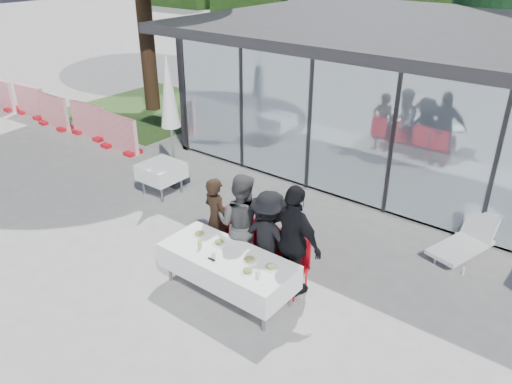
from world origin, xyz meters
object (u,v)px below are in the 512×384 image
diner_b (241,223)px  dining_table (227,266)px  plate_a (199,234)px  diner_a (216,219)px  construction_barriers (56,113)px  plate_c (250,259)px  market_umbrella (169,102)px  diner_chair_a (219,230)px  juice_bottle (200,244)px  spare_table_left (161,171)px  lounger (466,241)px  diner_chair_c (271,252)px  plate_b (219,242)px  diner_chair_d (295,262)px  diner_chair_b (244,240)px  diner_c (269,238)px  plate_extra (248,271)px  folded_eyeglasses (211,259)px  diner_d (294,241)px  plate_d (271,267)px

diner_b → dining_table: bearing=95.6°
plate_a → diner_a: bearing=100.6°
construction_barriers → plate_c: bearing=-16.1°
market_umbrella → diner_chair_a: bearing=-29.7°
juice_bottle → spare_table_left: juice_bottle is taller
diner_b → market_umbrella: size_ratio=0.61×
dining_table → spare_table_left: 4.01m
market_umbrella → lounger: (6.43, 1.21, -1.74)m
diner_chair_c → plate_a: bearing=-151.0°
plate_b → plate_a: bearing=-179.4°
plate_c → market_umbrella: 4.90m
diner_chair_d → market_umbrella: size_ratio=0.33×
diner_chair_a → plate_b: bearing=-47.0°
diner_chair_b → diner_chair_d: (1.07, 0.00, 0.00)m
diner_a → plate_a: size_ratio=6.64×
diner_chair_c → diner_chair_d: (0.49, 0.00, 0.00)m
diner_c → plate_extra: 0.90m
dining_table → plate_a: bearing=168.1°
folded_eyeglasses → spare_table_left: (-3.47, 2.08, -0.20)m
diner_chair_b → diner_d: (1.07, -0.05, 0.42)m
diner_chair_b → diner_chair_d: bearing=0.0°
dining_table → folded_eyeglasses: (-0.10, -0.25, 0.22)m
market_umbrella → lounger: size_ratio=2.08×
diner_d → lounger: 3.54m
spare_table_left → plate_b: bearing=-27.1°
plate_a → plate_extra: bearing=-14.0°
plate_d → plate_extra: 0.37m
diner_chair_d → plate_c: 0.81m
plate_a → plate_extra: 1.36m
construction_barriers → diner_b: bearing=-13.8°
diner_chair_c → plate_c: (0.08, -0.66, 0.24)m
plate_extra → spare_table_left: plate_extra is taller
diner_chair_a → lounger: (3.54, 2.86, -0.28)m
diner_chair_c → folded_eyeglasses: (-0.41, -1.00, 0.22)m
diner_chair_a → diner_chair_c: bearing=0.0°
diner_a → diner_chair_a: bearing=-79.4°
diner_chair_c → spare_table_left: 4.02m
folded_eyeglasses → market_umbrella: (-3.65, 2.66, 1.24)m
diner_a → plate_c: bearing=164.8°
plate_c → construction_barriers: bearing=163.9°
diner_b → diner_chair_d: diner_b is taller
diner_a → plate_c: diner_a is taller
diner_chair_d → spare_table_left: bearing=166.1°
diner_b → diner_chair_d: bearing=166.6°
diner_chair_a → plate_c: size_ratio=4.09×
plate_a → construction_barriers: (-8.93, 2.85, -0.34)m
spare_table_left → construction_barriers: (-6.12, 1.18, -0.12)m
plate_a → spare_table_left: size_ratio=0.28×
plate_b → juice_bottle: 0.33m
folded_eyeglasses → construction_barriers: bearing=161.2°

